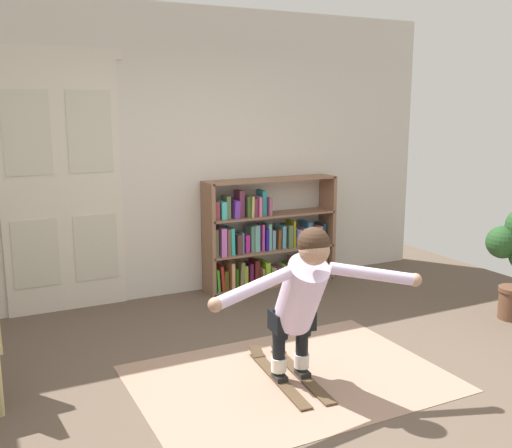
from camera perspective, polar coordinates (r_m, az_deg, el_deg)
name	(u,v)px	position (r m, az deg, el deg)	size (l,w,h in m)	color
ground_plane	(306,398)	(4.17, 4.82, -16.32)	(7.20, 7.20, 0.00)	brown
back_wall	(174,154)	(6.08, -7.93, 6.69)	(6.00, 0.10, 2.90)	beige
double_door	(62,183)	(5.78, -18.17, 3.81)	(1.22, 0.05, 2.45)	beige
rug	(290,378)	(4.41, 3.29, -14.59)	(2.18, 1.54, 0.01)	#997965
bookshelf	(265,241)	(6.40, 0.89, -1.65)	(1.49, 0.30, 1.17)	#89624B
skis_pair	(288,374)	(4.43, 3.11, -14.20)	(0.36, 0.98, 0.07)	#4F3B27
person_skier	(302,293)	(4.00, 4.48, -6.62)	(1.48, 0.69, 1.10)	white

